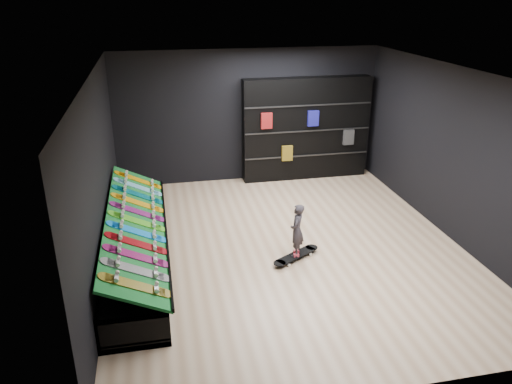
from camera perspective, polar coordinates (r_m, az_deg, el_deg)
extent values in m
cube|color=beige|center=(8.82, 3.47, -6.26)|extent=(6.00, 7.00, 0.01)
cube|color=white|center=(7.84, 3.99, 13.38)|extent=(6.00, 7.00, 0.01)
cube|color=black|center=(11.48, -0.93, 8.65)|extent=(6.00, 0.02, 3.00)
cube|color=black|center=(5.23, 13.95, -9.60)|extent=(6.00, 0.02, 3.00)
cube|color=black|center=(7.99, -17.55, 1.40)|extent=(0.02, 7.00, 3.00)
cube|color=black|center=(9.43, 21.63, 4.01)|extent=(0.02, 7.00, 3.00)
cube|color=#0E5A20|center=(8.25, -13.47, -3.45)|extent=(0.92, 4.50, 0.46)
cube|color=black|center=(11.71, 5.69, 7.20)|extent=(2.95, 0.34, 2.36)
imported|color=black|center=(8.27, 4.67, -5.48)|extent=(0.22, 0.25, 0.54)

